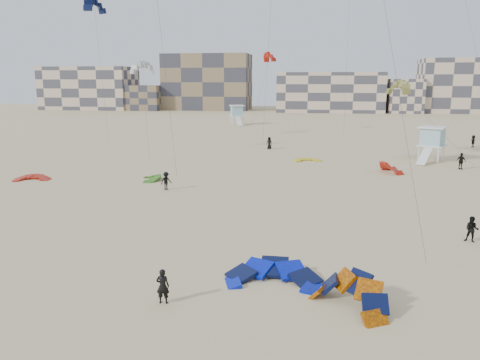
% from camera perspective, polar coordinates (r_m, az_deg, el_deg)
% --- Properties ---
extents(ground, '(320.00, 320.00, 0.00)m').
position_cam_1_polar(ground, '(23.59, -7.72, -12.05)').
color(ground, '#C8B886').
rests_on(ground, ground).
extents(kite_ground_blue, '(4.71, 4.96, 2.78)m').
position_cam_1_polar(kite_ground_blue, '(23.28, 3.99, -12.30)').
color(kite_ground_blue, '#0212E9').
rests_on(kite_ground_blue, ground).
extents(kite_ground_orange, '(5.16, 5.16, 3.69)m').
position_cam_1_polar(kite_ground_orange, '(21.45, 13.12, -14.84)').
color(kite_ground_orange, '#DE6F00').
rests_on(kite_ground_orange, ground).
extents(kite_ground_red, '(4.06, 4.21, 1.32)m').
position_cam_1_polar(kite_ground_red, '(50.36, -24.03, 0.02)').
color(kite_ground_red, '#C41A00').
rests_on(kite_ground_red, ground).
extents(kite_ground_green, '(3.84, 3.71, 1.63)m').
position_cam_1_polar(kite_ground_green, '(46.86, -10.82, 0.02)').
color(kite_ground_green, '#327B14').
rests_on(kite_ground_green, ground).
extents(kite_ground_red_far, '(4.27, 4.20, 3.27)m').
position_cam_1_polar(kite_ground_red_far, '(52.23, 17.88, 0.88)').
color(kite_ground_red_far, '#C41A00').
rests_on(kite_ground_red_far, ground).
extents(kite_ground_yellow, '(3.82, 3.94, 0.61)m').
position_cam_1_polar(kite_ground_yellow, '(57.47, 8.17, 2.32)').
color(kite_ground_yellow, gold).
rests_on(kite_ground_yellow, ground).
extents(kitesurfer_main, '(0.61, 0.42, 1.59)m').
position_cam_1_polar(kitesurfer_main, '(21.18, -9.40, -12.65)').
color(kitesurfer_main, black).
rests_on(kitesurfer_main, ground).
extents(kitesurfer_b, '(0.96, 0.87, 1.59)m').
position_cam_1_polar(kitesurfer_b, '(31.58, 26.42, -5.41)').
color(kitesurfer_b, black).
rests_on(kitesurfer_b, ground).
extents(kitesurfer_c, '(1.15, 1.18, 1.63)m').
position_cam_1_polar(kitesurfer_c, '(42.19, -9.00, -0.11)').
color(kitesurfer_c, black).
rests_on(kitesurfer_c, ground).
extents(kitesurfer_d, '(1.06, 1.09, 1.83)m').
position_cam_1_polar(kitesurfer_d, '(56.72, 25.36, 2.09)').
color(kitesurfer_d, black).
rests_on(kitesurfer_d, ground).
extents(kitesurfer_e, '(0.95, 0.74, 1.72)m').
position_cam_1_polar(kitesurfer_e, '(66.86, 3.59, 4.53)').
color(kitesurfer_e, black).
rests_on(kitesurfer_e, ground).
extents(kitesurfer_f, '(0.82, 1.70, 1.76)m').
position_cam_1_polar(kitesurfer_f, '(76.69, 26.54, 4.26)').
color(kitesurfer_f, black).
rests_on(kitesurfer_f, ground).
extents(kite_fly_grey, '(6.85, 13.63, 11.10)m').
position_cam_1_polar(kite_fly_grey, '(63.78, -11.79, 13.09)').
color(kite_fly_grey, silver).
rests_on(kite_fly_grey, ground).
extents(kite_fly_olive, '(8.63, 12.82, 9.01)m').
position_cam_1_polar(kite_fly_olive, '(61.45, 18.78, 10.50)').
color(kite_fly_olive, olive).
rests_on(kite_fly_olive, ground).
extents(kite_fly_navy, '(5.35, 6.65, 20.52)m').
position_cam_1_polar(kite_fly_navy, '(75.05, -17.32, 19.54)').
color(kite_fly_navy, '#060A39').
rests_on(kite_fly_navy, ground).
extents(kite_fly_red, '(4.77, 9.58, 13.93)m').
position_cam_1_polar(kite_fly_red, '(86.69, 3.59, 14.63)').
color(kite_fly_red, '#C41A00').
rests_on(kite_fly_red, ground).
extents(lifeguard_tower_near, '(3.99, 6.25, 4.17)m').
position_cam_1_polar(lifeguard_tower_near, '(61.01, 22.36, 4.06)').
color(lifeguard_tower_near, white).
rests_on(lifeguard_tower_near, ground).
extents(lifeguard_tower_far, '(3.86, 6.32, 4.28)m').
position_cam_1_polar(lifeguard_tower_far, '(103.80, -0.40, 7.92)').
color(lifeguard_tower_far, white).
rests_on(lifeguard_tower_far, ground).
extents(condo_west_a, '(30.00, 15.00, 14.00)m').
position_cam_1_polar(condo_west_a, '(168.90, -17.86, 10.60)').
color(condo_west_a, beige).
rests_on(condo_west_a, ground).
extents(condo_west_b, '(28.00, 14.00, 18.00)m').
position_cam_1_polar(condo_west_b, '(158.80, -3.99, 11.81)').
color(condo_west_b, '#806B4D').
rests_on(condo_west_b, ground).
extents(condo_mid, '(32.00, 16.00, 12.00)m').
position_cam_1_polar(condo_mid, '(150.62, 10.90, 10.47)').
color(condo_mid, beige).
rests_on(condo_mid, ground).
extents(condo_east, '(26.00, 14.00, 16.00)m').
position_cam_1_polar(condo_east, '(158.62, 25.75, 10.31)').
color(condo_east, beige).
rests_on(condo_east, ground).
extents(condo_fill_left, '(12.00, 10.00, 8.00)m').
position_cam_1_polar(condo_fill_left, '(159.03, -11.60, 9.79)').
color(condo_fill_left, '#806B4D').
rests_on(condo_fill_left, ground).
extents(condo_fill_right, '(10.00, 10.00, 10.00)m').
position_cam_1_polar(condo_fill_right, '(150.77, 19.40, 9.63)').
color(condo_fill_right, beige).
rests_on(condo_fill_right, ground).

